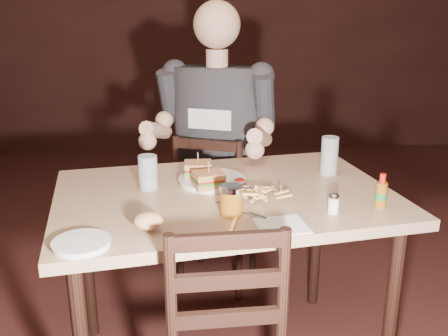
{
  "coord_description": "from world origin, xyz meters",
  "views": [
    {
      "loc": [
        0.16,
        -1.57,
        1.44
      ],
      "look_at": [
        0.3,
        0.24,
        0.85
      ],
      "focal_mm": 40.0,
      "sensor_mm": 36.0,
      "label": 1
    }
  ],
  "objects": [
    {
      "name": "dinner_plate",
      "position": [
        0.25,
        0.3,
        0.78
      ],
      "size": [
        0.3,
        0.3,
        0.01
      ],
      "primitive_type": "cylinder",
      "rotation": [
        0.0,
        0.0,
        0.17
      ],
      "color": "white",
      "rests_on": "main_table"
    },
    {
      "name": "ketchup_dollop",
      "position": [
        0.36,
        0.26,
        0.79
      ],
      "size": [
        0.05,
        0.05,
        0.01
      ],
      "primitive_type": "ellipsoid",
      "rotation": [
        0.0,
        0.0,
        0.17
      ],
      "color": "maroon",
      "rests_on": "dinner_plate"
    },
    {
      "name": "knife",
      "position": [
        0.33,
        -0.0,
        0.78
      ],
      "size": [
        0.16,
        0.16,
        0.01
      ],
      "primitive_type": "cube",
      "rotation": [
        0.0,
        0.0,
        0.79
      ],
      "color": "silver",
      "rests_on": "napkin"
    },
    {
      "name": "diner",
      "position": [
        0.29,
        0.81,
        0.95
      ],
      "size": [
        0.72,
        0.65,
        1.03
      ],
      "primitive_type": null,
      "rotation": [
        0.0,
        0.0,
        -0.36
      ],
      "color": "#312F35",
      "rests_on": "chair_far"
    },
    {
      "name": "glass_right",
      "position": [
        0.74,
        0.37,
        0.85
      ],
      "size": [
        0.08,
        0.08,
        0.16
      ],
      "primitive_type": "cylinder",
      "rotation": [
        0.0,
        0.0,
        0.17
      ],
      "color": "silver",
      "rests_on": "main_table"
    },
    {
      "name": "hot_sauce",
      "position": [
        0.82,
        0.0,
        0.83
      ],
      "size": [
        0.04,
        0.04,
        0.12
      ],
      "primitive_type": null,
      "rotation": [
        0.0,
        0.0,
        0.17
      ],
      "color": "#8B4E10",
      "rests_on": "main_table"
    },
    {
      "name": "salt_shaker",
      "position": [
        0.65,
        -0.04,
        0.8
      ],
      "size": [
        0.04,
        0.04,
        0.07
      ],
      "primitive_type": null,
      "rotation": [
        0.0,
        0.0,
        0.17
      ],
      "color": "white",
      "rests_on": "main_table"
    },
    {
      "name": "sandwich_left",
      "position": [
        0.2,
        0.34,
        0.83
      ],
      "size": [
        0.11,
        0.09,
        0.1
      ],
      "primitive_type": null,
      "rotation": [
        0.0,
        0.0,
        -0.01
      ],
      "color": "#DE9559",
      "rests_on": "dinner_plate"
    },
    {
      "name": "room_shell",
      "position": [
        0.0,
        0.0,
        1.4
      ],
      "size": [
        7.0,
        7.0,
        7.0
      ],
      "color": "black",
      "rests_on": "ground"
    },
    {
      "name": "glass_left",
      "position": [
        0.01,
        0.25,
        0.84
      ],
      "size": [
        0.08,
        0.08,
        0.13
      ],
      "primitive_type": "cylinder",
      "rotation": [
        0.0,
        0.0,
        0.17
      ],
      "color": "silver",
      "rests_on": "main_table"
    },
    {
      "name": "fork",
      "position": [
        0.31,
        -0.09,
        0.78
      ],
      "size": [
        0.05,
        0.15,
        0.0
      ],
      "primitive_type": "cube",
      "rotation": [
        0.0,
        0.0,
        -0.25
      ],
      "color": "silver",
      "rests_on": "napkin"
    },
    {
      "name": "bread_roll",
      "position": [
        0.03,
        -0.14,
        0.81
      ],
      "size": [
        0.1,
        0.09,
        0.05
      ],
      "primitive_type": "ellipsoid",
      "rotation": [
        0.0,
        0.0,
        0.17
      ],
      "color": "tan",
      "rests_on": "side_plate"
    },
    {
      "name": "syrup_dispenser",
      "position": [
        0.3,
        -0.02,
        0.82
      ],
      "size": [
        0.09,
        0.09,
        0.1
      ],
      "primitive_type": null,
      "rotation": [
        0.0,
        0.0,
        0.17
      ],
      "color": "#8B4E10",
      "rests_on": "main_table"
    },
    {
      "name": "sandwich_right",
      "position": [
        0.24,
        0.21,
        0.83
      ],
      "size": [
        0.13,
        0.12,
        0.1
      ],
      "primitive_type": null,
      "rotation": [
        0.0,
        0.0,
        0.28
      ],
      "color": "#DE9559",
      "rests_on": "dinner_plate"
    },
    {
      "name": "chair_far",
      "position": [
        0.31,
        0.86,
        0.42
      ],
      "size": [
        0.52,
        0.54,
        0.84
      ],
      "primitive_type": null,
      "rotation": [
        0.0,
        0.0,
        2.78
      ],
      "color": "black",
      "rests_on": "ground"
    },
    {
      "name": "side_plate",
      "position": [
        -0.16,
        -0.22,
        0.78
      ],
      "size": [
        0.19,
        0.19,
        0.01
      ],
      "primitive_type": "cylinder",
      "rotation": [
        0.0,
        0.0,
        0.17
      ],
      "color": "white",
      "rests_on": "main_table"
    },
    {
      "name": "napkin",
      "position": [
        0.45,
        -0.13,
        0.77
      ],
      "size": [
        0.18,
        0.17,
        0.0
      ],
      "primitive_type": "cube",
      "rotation": [
        0.0,
        0.0,
        0.15
      ],
      "color": "white",
      "rests_on": "main_table"
    },
    {
      "name": "fries_pile",
      "position": [
        0.42,
        0.11,
        0.8
      ],
      "size": [
        0.25,
        0.2,
        0.04
      ],
      "primitive_type": null,
      "rotation": [
        0.0,
        0.0,
        0.17
      ],
      "color": "#F5BB68",
      "rests_on": "dinner_plate"
    },
    {
      "name": "main_table",
      "position": [
        0.3,
        0.19,
        0.69
      ],
      "size": [
        1.37,
        1.03,
        0.77
      ],
      "rotation": [
        0.0,
        0.0,
        0.17
      ],
      "color": "tan",
      "rests_on": "ground"
    }
  ]
}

